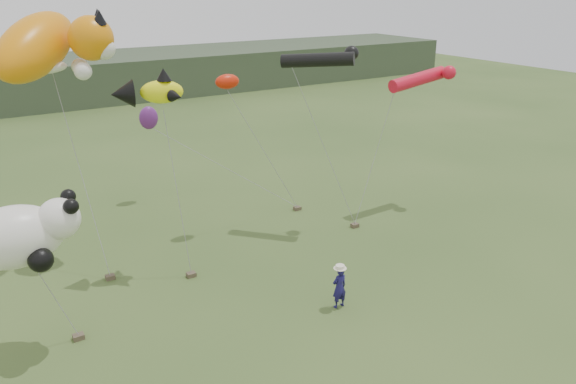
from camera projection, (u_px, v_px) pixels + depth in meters
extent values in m
plane|color=#385123|center=(324.00, 310.00, 20.13)|extent=(120.00, 120.00, 0.00)
cube|color=#2D3D28|center=(62.00, 79.00, 55.27)|extent=(90.00, 12.00, 4.00)
imported|color=#19154F|center=(339.00, 287.00, 20.05)|extent=(0.58, 0.38, 1.60)
cube|color=brown|center=(110.00, 277.00, 22.18)|extent=(0.35, 0.28, 0.18)
cube|color=brown|center=(191.00, 275.00, 22.37)|extent=(0.35, 0.28, 0.18)
cube|color=brown|center=(355.00, 225.00, 26.88)|extent=(0.35, 0.28, 0.18)
cube|color=brown|center=(79.00, 337.00, 18.45)|extent=(0.35, 0.28, 0.18)
cube|color=brown|center=(297.00, 208.00, 28.91)|extent=(0.35, 0.28, 0.18)
ellipsoid|color=orange|center=(35.00, 46.00, 21.42)|extent=(4.94, 5.07, 3.49)
sphere|color=orange|center=(91.00, 38.00, 21.50)|extent=(1.71, 1.71, 1.71)
cone|color=black|center=(99.00, 17.00, 20.98)|extent=(0.53, 0.65, 0.64)
cone|color=black|center=(98.00, 15.00, 21.83)|extent=(0.53, 0.61, 0.61)
sphere|color=white|center=(104.00, 48.00, 21.59)|extent=(0.85, 0.85, 0.85)
ellipsoid|color=white|center=(45.00, 67.00, 21.56)|extent=(1.67, 0.84, 0.52)
sphere|color=white|center=(83.00, 71.00, 21.17)|extent=(0.66, 0.66, 0.66)
sphere|color=white|center=(80.00, 67.00, 22.32)|extent=(0.66, 0.66, 0.66)
ellipsoid|color=#F5F80E|center=(162.00, 92.00, 20.63)|extent=(1.72, 0.95, 0.91)
cone|color=black|center=(122.00, 94.00, 20.23)|extent=(0.96, 1.15, 1.03)
cone|color=black|center=(163.00, 74.00, 20.47)|extent=(0.57, 0.57, 0.46)
cone|color=black|center=(177.00, 97.00, 20.39)|extent=(0.60, 0.64, 0.46)
cone|color=black|center=(166.00, 92.00, 21.29)|extent=(0.60, 0.64, 0.46)
cylinder|color=black|center=(317.00, 60.00, 24.45)|extent=(2.69, 2.76, 0.81)
sphere|color=black|center=(351.00, 53.00, 24.66)|extent=(0.64, 0.64, 0.64)
cylinder|color=red|center=(418.00, 79.00, 27.40)|extent=(3.47, 0.81, 1.02)
sphere|color=red|center=(449.00, 73.00, 27.62)|extent=(0.68, 0.68, 0.68)
ellipsoid|color=white|center=(14.00, 237.00, 16.54)|extent=(2.84, 1.89, 1.89)
sphere|color=white|center=(59.00, 219.00, 16.76)|extent=(1.26, 1.26, 1.26)
sphere|color=black|center=(71.00, 206.00, 16.42)|extent=(0.46, 0.46, 0.46)
sphere|color=black|center=(68.00, 196.00, 17.18)|extent=(0.46, 0.46, 0.46)
sphere|color=black|center=(41.00, 260.00, 16.32)|extent=(0.74, 0.74, 0.74)
ellipsoid|color=red|center=(227.00, 82.00, 24.32)|extent=(1.10, 0.64, 0.64)
ellipsoid|color=#5E216F|center=(149.00, 118.00, 28.85)|extent=(0.98, 0.65, 1.20)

